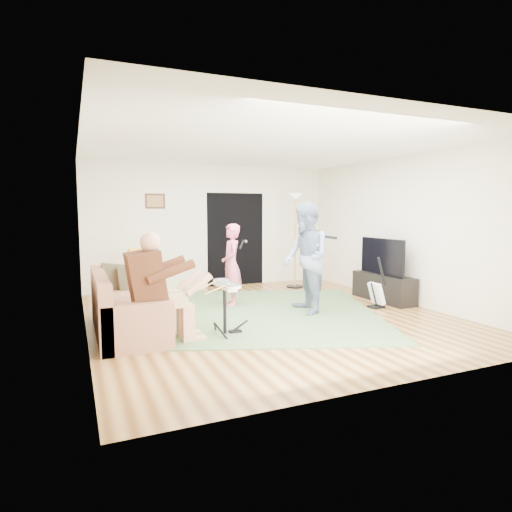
{
  "coord_description": "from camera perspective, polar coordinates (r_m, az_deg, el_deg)",
  "views": [
    {
      "loc": [
        -2.88,
        -6.15,
        1.69
      ],
      "look_at": [
        -0.1,
        0.3,
        0.95
      ],
      "focal_mm": 30.0,
      "sensor_mm": 36.0,
      "label": 1
    }
  ],
  "objects": [
    {
      "name": "area_rug",
      "position": [
        7.22,
        1.9,
        -7.49
      ],
      "size": [
        4.54,
        4.79,
        0.02
      ],
      "primitive_type": "cube",
      "rotation": [
        0.0,
        0.0,
        -0.35
      ],
      "color": "#4A6A40",
      "rests_on": "floor"
    },
    {
      "name": "drummer",
      "position": [
        5.65,
        -12.53,
        -5.73
      ],
      "size": [
        0.93,
        0.52,
        1.43
      ],
      "color": "#4D2715",
      "rests_on": "sofa"
    },
    {
      "name": "tv_cabinet",
      "position": [
        8.47,
        16.62,
        -4.05
      ],
      "size": [
        0.4,
        1.4,
        0.5
      ],
      "primitive_type": "cube",
      "color": "black",
      "rests_on": "floor"
    },
    {
      "name": "torchiere_lamp",
      "position": [
        9.45,
        5.24,
        4.36
      ],
      "size": [
        0.37,
        0.37,
        2.08
      ],
      "color": "black",
      "rests_on": "floor"
    },
    {
      "name": "floor",
      "position": [
        6.99,
        1.74,
        -8.0
      ],
      "size": [
        6.0,
        6.0,
        0.0
      ],
      "primitive_type": "plane",
      "color": "brown",
      "rests_on": "ground"
    },
    {
      "name": "window_blinds",
      "position": [
        6.35,
        -22.17,
        4.29
      ],
      "size": [
        0.0,
        2.05,
        2.05
      ],
      "primitive_type": "plane",
      "rotation": [
        1.57,
        0.0,
        1.57
      ],
      "color": "brown",
      "rests_on": "walls"
    },
    {
      "name": "guitar_spare",
      "position": [
        7.81,
        15.81,
        -4.82
      ],
      "size": [
        0.32,
        0.29,
        0.89
      ],
      "color": "black",
      "rests_on": "floor"
    },
    {
      "name": "guitarist",
      "position": [
        7.07,
        6.66,
        -0.3
      ],
      "size": [
        0.84,
        1.0,
        1.84
      ],
      "primitive_type": "imported",
      "rotation": [
        0.0,
        0.0,
        -1.74
      ],
      "color": "slate",
      "rests_on": "floor"
    },
    {
      "name": "microphone",
      "position": [
        7.68,
        -1.91,
        1.56
      ],
      "size": [
        0.06,
        0.06,
        0.24
      ],
      "primitive_type": null,
      "color": "black",
      "rests_on": "singer"
    },
    {
      "name": "dining_chair",
      "position": [
        8.13,
        -14.66,
        -3.63
      ],
      "size": [
        0.54,
        0.57,
        1.01
      ],
      "rotation": [
        0.0,
        0.0,
        0.33
      ],
      "color": "tan",
      "rests_on": "floor"
    },
    {
      "name": "walls",
      "position": [
        6.79,
        1.78,
        3.12
      ],
      "size": [
        5.5,
        6.0,
        2.7
      ],
      "primitive_type": null,
      "color": "silver",
      "rests_on": "floor"
    },
    {
      "name": "ceiling",
      "position": [
        6.86,
        1.82,
        14.45
      ],
      "size": [
        6.0,
        6.0,
        0.0
      ],
      "primitive_type": "plane",
      "rotation": [
        3.14,
        0.0,
        0.0
      ],
      "color": "white",
      "rests_on": "walls"
    },
    {
      "name": "drum_kit",
      "position": [
        5.91,
        -4.18,
        -7.38
      ],
      "size": [
        0.4,
        0.72,
        0.74
      ],
      "color": "black",
      "rests_on": "floor"
    },
    {
      "name": "doorway",
      "position": [
        9.78,
        -2.74,
        2.23
      ],
      "size": [
        2.1,
        0.0,
        2.1
      ],
      "primitive_type": "plane",
      "rotation": [
        1.57,
        0.0,
        0.0
      ],
      "color": "black",
      "rests_on": "walls"
    },
    {
      "name": "singer",
      "position": [
        7.65,
        -3.3,
        -1.2
      ],
      "size": [
        0.44,
        0.59,
        1.47
      ],
      "primitive_type": "imported",
      "rotation": [
        0.0,
        0.0,
        -1.75
      ],
      "color": "#DA5F7F",
      "rests_on": "floor"
    },
    {
      "name": "television",
      "position": [
        8.35,
        16.47,
        -0.03
      ],
      "size": [
        0.06,
        1.15,
        0.67
      ],
      "primitive_type": "cube",
      "color": "black",
      "rests_on": "tv_cabinet"
    },
    {
      "name": "guitar_held",
      "position": [
        7.15,
        8.08,
        2.41
      ],
      "size": [
        0.2,
        0.61,
        0.26
      ],
      "primitive_type": null,
      "rotation": [
        0.0,
        0.0,
        -0.14
      ],
      "color": "white",
      "rests_on": "guitarist"
    },
    {
      "name": "sofa",
      "position": [
        6.28,
        -17.51,
        -7.26
      ],
      "size": [
        0.86,
        2.09,
        0.85
      ],
      "color": "#A16B50",
      "rests_on": "floor"
    },
    {
      "name": "picture_frame",
      "position": [
        9.28,
        -13.31,
        7.13
      ],
      "size": [
        0.42,
        0.03,
        0.32
      ],
      "primitive_type": "cube",
      "color": "#3F2314",
      "rests_on": "walls"
    }
  ]
}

